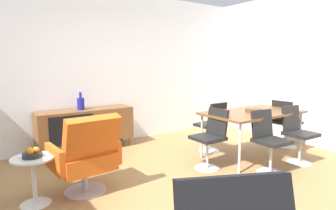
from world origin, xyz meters
TOP-DOWN VIEW (x-y plane):
  - ground_plane at (0.00, 0.00)m, footprint 8.32×8.32m
  - wall_back at (0.00, 2.60)m, footprint 6.80×0.12m
  - wall_right at (3.20, 0.00)m, footprint 0.12×5.60m
  - sideboard at (-0.34, 2.30)m, footprint 1.60×0.45m
  - vase_cobalt at (-0.41, 2.30)m, footprint 0.12×0.12m
  - dining_table at (1.76, 0.47)m, footprint 1.60×0.90m
  - wooden_bowl_on_table at (1.73, 0.43)m, footprint 0.26×0.26m
  - dining_chair_far_end at (2.65, 0.47)m, footprint 0.44×0.42m
  - dining_chair_back_left at (1.41, 1.03)m, footprint 0.43×0.45m
  - dining_chair_front_right at (2.11, -0.09)m, footprint 0.41×0.44m
  - dining_chair_near_window at (0.87, 0.47)m, footprint 0.43×0.40m
  - dining_chair_front_left at (1.41, -0.09)m, footprint 0.43×0.45m
  - lounge_chair_red at (-0.88, 0.66)m, footprint 0.76×0.70m
  - side_table_round at (-1.42, 0.73)m, footprint 0.44×0.44m
  - fruit_bowl at (-1.42, 0.73)m, footprint 0.20×0.20m

SIDE VIEW (x-z plane):
  - ground_plane at x=0.00m, z-range 0.00..0.00m
  - side_table_round at x=-1.42m, z-range 0.06..0.58m
  - sideboard at x=-0.34m, z-range 0.08..0.80m
  - lounge_chair_red at x=-0.88m, z-range -0.01..0.94m
  - dining_chair_far_end at x=2.65m, z-range 0.04..0.90m
  - dining_chair_back_left at x=1.41m, z-range 0.04..0.90m
  - dining_chair_front_right at x=2.11m, z-range 0.04..0.90m
  - dining_chair_near_window at x=0.87m, z-range 0.04..0.90m
  - dining_chair_front_left at x=1.41m, z-range 0.04..0.90m
  - fruit_bowl at x=-1.42m, z-range 0.51..0.61m
  - dining_table at x=1.76m, z-range 0.33..1.07m
  - wooden_bowl_on_table at x=1.73m, z-range 0.74..0.80m
  - vase_cobalt at x=-0.41m, z-range 0.68..0.98m
  - wall_back at x=0.00m, z-range 0.00..2.80m
  - wall_right at x=3.20m, z-range 0.00..2.80m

